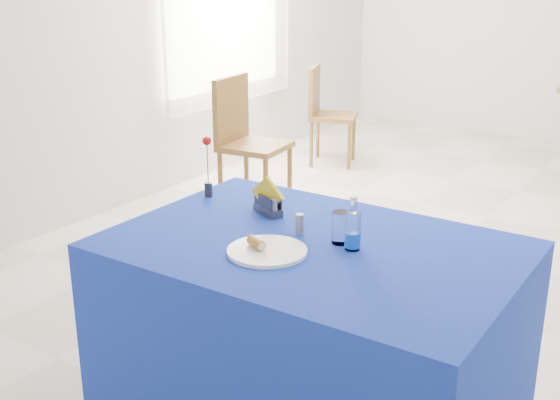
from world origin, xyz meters
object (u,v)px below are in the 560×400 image
(plate, at_px, (267,251))
(blue_table, at_px, (311,328))
(water_bottle, at_px, (353,232))
(chair_win_a, at_px, (244,134))
(chair_win_b, at_px, (325,108))

(plate, xyz_separation_m, blue_table, (0.09, 0.18, -0.39))
(water_bottle, bearing_deg, plate, -140.06)
(chair_win_a, bearing_deg, plate, -147.79)
(plate, height_order, chair_win_a, chair_win_a)
(plate, relative_size, chair_win_b, 0.34)
(blue_table, distance_m, chair_win_a, 2.63)
(chair_win_a, bearing_deg, blue_table, -143.72)
(chair_win_a, relative_size, chair_win_b, 1.11)
(chair_win_a, distance_m, chair_win_b, 1.47)
(plate, height_order, blue_table, plate)
(blue_table, xyz_separation_m, water_bottle, (0.16, 0.03, 0.45))
(water_bottle, bearing_deg, chair_win_a, 135.26)
(plate, relative_size, chair_win_a, 0.30)
(water_bottle, bearing_deg, blue_table, -169.01)
(water_bottle, relative_size, chair_win_b, 0.24)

